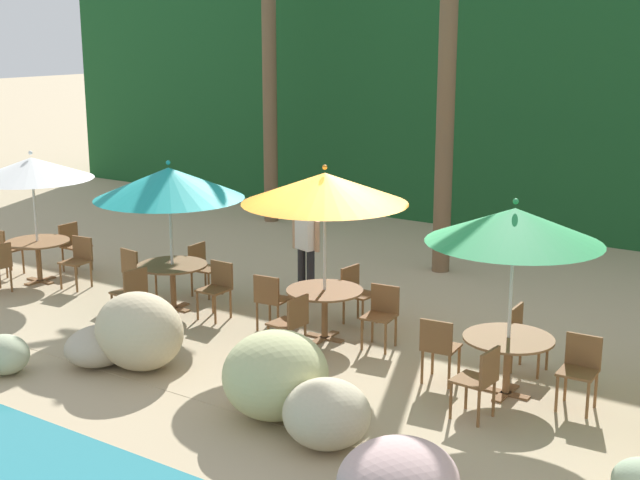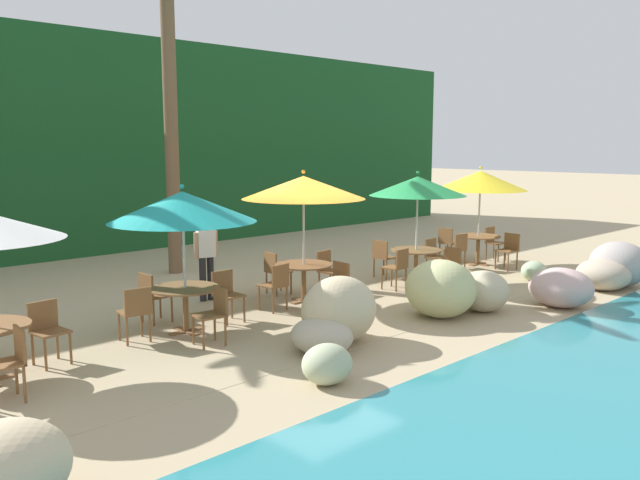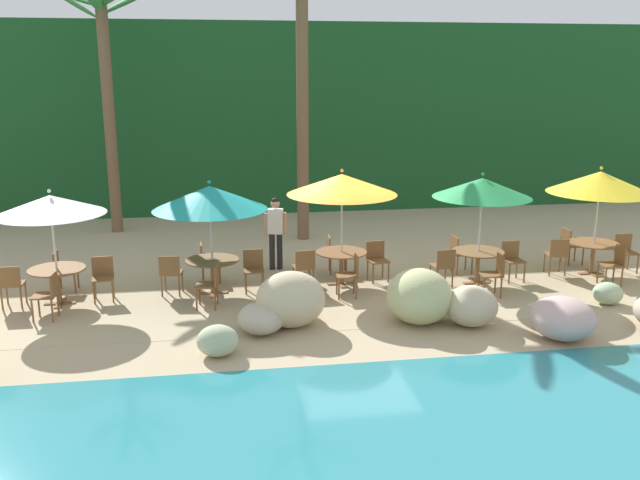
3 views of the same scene
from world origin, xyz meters
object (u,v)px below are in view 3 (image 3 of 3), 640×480
object	(u,v)px
chair_orange_right	(351,273)
chair_green_seaward	(512,258)
umbrella_white	(50,205)
dining_table_teal	(212,265)
umbrella_teal	(210,198)
chair_teal_left	(171,272)
chair_orange_inland	(334,251)
chair_white_seaward	(103,275)
chair_yellow_seaward	(625,250)
chair_teal_right	(211,283)
chair_yellow_right	(615,262)
dining_table_orange	(341,257)
chair_teal_seaward	(254,267)
dining_table_white	(57,275)
palm_tree_second	(302,71)
chair_orange_left	(304,266)
chair_yellow_left	(557,253)
chair_green_right	(495,272)
chair_white_right	(49,293)
umbrella_green	(482,188)
dining_table_yellow	(593,248)
dining_table_green	(478,256)
umbrella_orange	(342,184)
chair_white_inland	(62,268)
chair_orange_seaward	(377,258)
chair_teal_inland	(206,259)
waiter_in_white	(276,228)
chair_white_left	(11,283)
chair_yellow_inland	(570,243)
chair_green_left	(444,265)
umbrella_yellow	(600,182)
palm_tree_nearest	(106,71)
chair_green_inland	(458,251)

from	to	relation	value
chair_orange_right	chair_green_seaward	xyz separation A→B (m)	(3.74, 0.59, 0.00)
umbrella_white	dining_table_teal	size ratio (longest dim) A/B	2.11
umbrella_teal	chair_teal_left	distance (m)	1.74
chair_orange_inland	dining_table_teal	bearing A→B (deg)	-158.69
chair_white_seaward	chair_yellow_seaward	xyz separation A→B (m)	(11.59, 0.19, 0.00)
chair_teal_right	chair_yellow_right	xyz separation A→B (m)	(8.60, 0.10, 0.00)
umbrella_teal	dining_table_orange	distance (m)	3.10
chair_teal_seaward	chair_yellow_seaward	bearing A→B (deg)	0.68
dining_table_white	palm_tree_second	world-z (taller)	palm_tree_second
chair_orange_inland	chair_orange_left	size ratio (longest dim) A/B	1.00
chair_yellow_left	chair_green_right	bearing A→B (deg)	-149.51
chair_white_right	umbrella_green	xyz separation A→B (m)	(8.70, 0.86, 1.60)
chair_white_seaward	dining_table_yellow	xyz separation A→B (m)	(10.74, 0.10, 0.10)
dining_table_teal	dining_table_green	distance (m)	5.69
umbrella_green	chair_green_right	xyz separation A→B (m)	(0.03, -0.85, -1.60)
chair_white_seaward	chair_yellow_right	world-z (taller)	same
umbrella_orange	chair_teal_right	bearing A→B (deg)	-158.99
chair_green_right	dining_table_yellow	size ratio (longest dim) A/B	0.79
umbrella_teal	chair_green_right	xyz separation A→B (m)	(5.72, -1.04, -1.52)
dining_table_white	chair_white_inland	bearing A→B (deg)	96.22
chair_orange_inland	dining_table_green	world-z (taller)	chair_orange_inland
chair_orange_seaward	chair_teal_inland	bearing A→B (deg)	173.24
palm_tree_second	waiter_in_white	xyz separation A→B (m)	(-1.01, -2.86, -3.53)
dining_table_white	dining_table_teal	world-z (taller)	same
chair_white_left	palm_tree_second	xyz separation A→B (m)	(6.34, 4.73, 4.00)
chair_teal_seaward	chair_orange_seaward	distance (m)	2.75
chair_teal_left	chair_yellow_seaward	distance (m)	10.25
chair_orange_left	chair_yellow_inland	distance (m)	6.59
chair_teal_seaward	waiter_in_white	distance (m)	1.69
chair_teal_seaward	chair_orange_right	distance (m)	2.07
umbrella_orange	chair_green_left	world-z (taller)	umbrella_orange
chair_white_left	umbrella_yellow	xyz separation A→B (m)	(12.43, 0.38, 1.61)
dining_table_white	chair_green_left	size ratio (longest dim) A/B	1.26
chair_yellow_seaward	chair_teal_inland	bearing A→B (deg)	176.06
umbrella_yellow	chair_white_right	bearing A→B (deg)	-174.39
dining_table_white	palm_tree_second	xyz separation A→B (m)	(5.49, 4.63, 3.90)
chair_teal_right	palm_tree_nearest	world-z (taller)	palm_tree_nearest
dining_table_orange	chair_yellow_inland	distance (m)	5.74
chair_white_inland	palm_tree_nearest	xyz separation A→B (m)	(0.40, 5.46, 4.00)
chair_white_right	chair_teal_left	bearing A→B (deg)	26.30
chair_green_inland	palm_tree_nearest	bearing A→B (deg)	146.57
chair_orange_seaward	chair_green_right	world-z (taller)	same
dining_table_teal	chair_yellow_left	size ratio (longest dim) A/B	1.26
chair_white_left	umbrella_orange	world-z (taller)	umbrella_orange
chair_white_right	umbrella_green	distance (m)	8.89
dining_table_teal	chair_yellow_right	bearing A→B (deg)	-5.06
chair_white_right	palm_tree_nearest	size ratio (longest dim) A/B	0.13
chair_white_inland	chair_green_inland	xyz separation A→B (m)	(8.68, -0.00, 0.00)
dining_table_teal	chair_yellow_left	bearing A→B (deg)	0.92
dining_table_white	chair_white_right	world-z (taller)	chair_white_right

